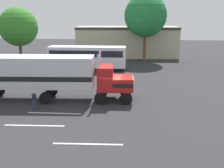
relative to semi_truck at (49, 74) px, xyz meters
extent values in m
plane|color=#2D2D30|center=(5.41, 0.24, -2.52)|extent=(120.00, 120.00, 0.00)
cube|color=silver|center=(1.43, -3.26, -2.52)|extent=(4.40, 0.25, 0.01)
cube|color=silver|center=(0.74, -5.72, -2.52)|extent=(4.40, 0.40, 0.01)
cube|color=silver|center=(5.13, -8.04, -2.52)|extent=(4.40, 0.40, 0.01)
cube|color=#B21919|center=(6.82, 0.47, -0.82)|extent=(1.97, 2.62, 1.20)
cube|color=#B21919|center=(5.22, 0.36, -0.32)|extent=(1.57, 2.59, 2.20)
cube|color=silver|center=(7.76, 0.53, -0.82)|extent=(0.23, 2.10, 1.08)
cube|color=black|center=(6.82, 0.47, -0.76)|extent=(1.97, 2.66, 0.36)
cylinder|color=silver|center=(4.60, 1.42, 0.28)|extent=(0.18, 0.18, 3.40)
cylinder|color=silver|center=(4.75, -0.78, 0.28)|extent=(0.18, 0.18, 3.40)
cube|color=silver|center=(-1.11, -0.08, 0.23)|extent=(10.65, 3.32, 2.80)
cube|color=black|center=(-1.11, -0.08, -0.19)|extent=(10.66, 3.36, 0.44)
cylinder|color=silver|center=(5.55, 1.68, -1.57)|extent=(1.34, 0.73, 0.64)
cylinder|color=black|center=(7.04, 1.58, -1.97)|extent=(1.12, 0.38, 1.10)
cylinder|color=black|center=(7.20, -0.61, -1.97)|extent=(1.12, 0.38, 1.10)
cylinder|color=black|center=(4.75, 1.43, -1.97)|extent=(1.12, 0.38, 1.10)
cylinder|color=black|center=(4.90, -0.77, -1.97)|extent=(1.12, 0.38, 1.10)
cylinder|color=black|center=(-0.19, 1.08, -1.97)|extent=(1.12, 0.38, 1.10)
cylinder|color=black|center=(-0.04, -1.11, -1.97)|extent=(1.12, 0.38, 1.10)
cylinder|color=#2D3347|center=(-0.54, -2.61, -2.11)|extent=(0.18, 0.18, 0.82)
cylinder|color=#2D3347|center=(-0.40, -2.55, -2.11)|extent=(0.18, 0.18, 0.82)
cylinder|color=#333338|center=(-0.47, -2.58, -1.41)|extent=(0.34, 0.34, 0.58)
sphere|color=tan|center=(-0.47, -2.58, -1.01)|extent=(0.23, 0.23, 0.23)
cube|color=black|center=(-0.38, -2.76, -1.39)|extent=(0.30, 0.26, 0.36)
cube|color=silver|center=(0.99, 13.60, -0.57)|extent=(11.05, 2.78, 2.90)
cube|color=black|center=(0.99, 13.60, 0.01)|extent=(10.39, 2.80, 0.90)
cylinder|color=black|center=(5.07, 14.81, -2.02)|extent=(1.01, 0.30, 1.00)
cylinder|color=black|center=(5.12, 12.56, -2.02)|extent=(1.01, 0.30, 1.00)
cylinder|color=black|center=(-2.73, 14.65, -2.02)|extent=(1.01, 0.30, 1.00)
cylinder|color=black|center=(-2.68, 12.40, -2.02)|extent=(1.01, 0.30, 1.00)
cube|color=#234C8C|center=(-8.68, 9.68, -1.85)|extent=(4.75, 3.20, 0.70)
cube|color=#1E232D|center=(-8.87, 9.62, -1.23)|extent=(2.54, 2.27, 0.55)
cylinder|color=black|center=(-7.54, 10.93, -2.20)|extent=(0.68, 0.43, 0.64)
cylinder|color=black|center=(-7.01, 9.46, -2.20)|extent=(0.68, 0.43, 0.64)
cylinder|color=black|center=(-10.36, 9.90, -2.20)|extent=(0.68, 0.43, 0.64)
cylinder|color=brown|center=(-10.03, 15.97, -0.56)|extent=(0.44, 0.44, 3.93)
sphere|color=#337926|center=(-10.03, 15.97, 3.45)|extent=(5.86, 5.86, 5.86)
cylinder|color=brown|center=(9.35, 21.32, 0.06)|extent=(0.44, 0.44, 5.17)
sphere|color=#207036|center=(9.35, 21.32, 5.09)|extent=(6.99, 6.99, 6.99)
cube|color=#B7AD8C|center=(6.18, 26.34, 0.29)|extent=(18.97, 7.27, 5.62)
cube|color=#3F3833|center=(6.18, 26.34, 2.85)|extent=(19.08, 7.38, 0.50)
camera|label=1|loc=(7.98, -22.08, 5.29)|focal=40.69mm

